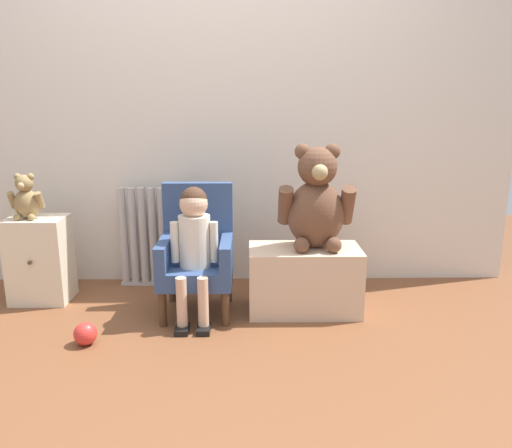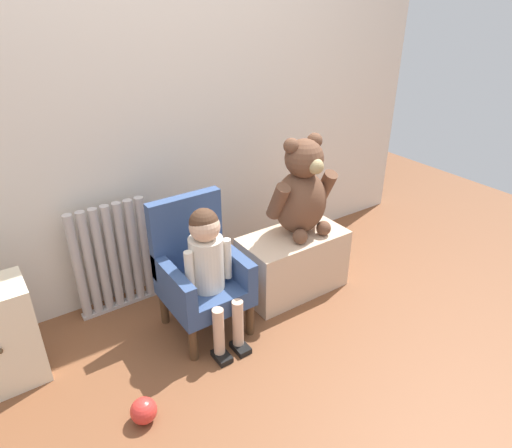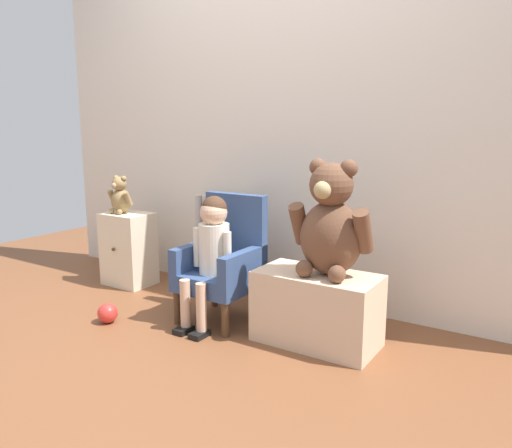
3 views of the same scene
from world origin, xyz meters
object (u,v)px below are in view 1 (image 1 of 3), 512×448
Objects in this scene: child_armchair at (197,253)px; small_teddy_bear at (26,199)px; small_dresser at (40,259)px; radiator at (153,238)px; child_figure at (194,235)px; large_teddy_bear at (316,203)px; low_bench at (304,280)px; toy_ball at (85,334)px.

small_teddy_bear is (-0.97, 0.13, 0.29)m from child_armchair.
small_teddy_bear is at bearing -144.55° from small_dresser.
child_figure is (0.32, -0.51, 0.15)m from radiator.
child_armchair is 1.25× the size of large_teddy_bear.
child_armchair is at bearing -9.05° from small_dresser.
child_armchair is 0.18m from child_figure.
child_armchair is (0.94, -0.15, 0.08)m from small_dresser.
small_dresser is 0.88× the size of large_teddy_bear.
child_figure is 0.68m from large_teddy_bear.
low_bench is (0.92, -0.43, -0.13)m from radiator.
small_dresser is 1.00m from child_figure.
small_teddy_bear reaches higher than toy_ball.
small_teddy_bear is at bearing 130.05° from toy_ball.
large_teddy_bear is at bearing 8.94° from child_figure.
toy_ball is (-0.51, -0.43, -0.28)m from child_armchair.
child_figure is at bearing -90.00° from child_armchair.
radiator is 0.88× the size of child_figure.
radiator is at bearing 21.82° from small_dresser.
low_bench is 0.44m from large_teddy_bear.
child_figure reaches higher than toy_ball.
toy_ball is (-1.11, -0.40, -0.13)m from low_bench.
small_dresser is (-0.62, -0.25, -0.06)m from radiator.
radiator is 2.44× the size of small_teddy_bear.
small_teddy_bear is (-1.58, 0.15, 0.44)m from low_bench.
large_teddy_bear is 5.04× the size of toy_ball.
child_armchair is at bearing 177.44° from low_bench.
small_teddy_bear is (-0.03, -0.02, 0.37)m from small_dresser.
toy_ball is (-0.51, -0.31, -0.41)m from child_figure.
low_bench is 1.64m from small_teddy_bear.
radiator is at bearing 77.11° from toy_ball.
small_dresser is 0.75m from toy_ball.
radiator is 0.88m from toy_ball.
small_dresser is 0.71× the size of child_armchair.
child_figure reaches higher than low_bench.
radiator is 0.62m from child_figure.
large_teddy_bear reaches higher than toy_ball.
child_armchair is at bearing -7.46° from small_teddy_bear.
small_teddy_bear is 0.92m from toy_ball.
child_figure reaches higher than radiator.
large_teddy_bear reaches higher than radiator.
small_teddy_bear is at bearing -157.44° from radiator.
low_bench is (1.54, -0.18, -0.07)m from small_dresser.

